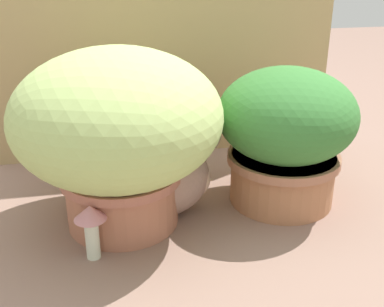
{
  "coord_description": "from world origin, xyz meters",
  "views": [
    {
      "loc": [
        -0.18,
        -1.12,
        0.71
      ],
      "look_at": [
        0.05,
        0.06,
        0.18
      ],
      "focal_mm": 45.26,
      "sensor_mm": 36.0,
      "label": 1
    }
  ],
  "objects_px": {
    "leafy_planter": "(285,132)",
    "cat": "(170,174)",
    "mushroom_ornament_pink": "(91,222)",
    "grass_planter": "(118,128)"
  },
  "relations": [
    {
      "from": "leafy_planter",
      "to": "cat",
      "type": "height_order",
      "value": "leafy_planter"
    },
    {
      "from": "cat",
      "to": "mushroom_ornament_pink",
      "type": "relative_size",
      "value": 2.72
    },
    {
      "from": "grass_planter",
      "to": "mushroom_ornament_pink",
      "type": "height_order",
      "value": "grass_planter"
    },
    {
      "from": "cat",
      "to": "mushroom_ornament_pink",
      "type": "height_order",
      "value": "cat"
    },
    {
      "from": "mushroom_ornament_pink",
      "to": "cat",
      "type": "bearing_deg",
      "value": 39.08
    },
    {
      "from": "grass_planter",
      "to": "leafy_planter",
      "type": "distance_m",
      "value": 0.47
    },
    {
      "from": "leafy_planter",
      "to": "cat",
      "type": "distance_m",
      "value": 0.35
    },
    {
      "from": "leafy_planter",
      "to": "cat",
      "type": "bearing_deg",
      "value": -177.78
    },
    {
      "from": "grass_planter",
      "to": "mushroom_ornament_pink",
      "type": "relative_size",
      "value": 3.75
    },
    {
      "from": "leafy_planter",
      "to": "mushroom_ornament_pink",
      "type": "relative_size",
      "value": 2.79
    }
  ]
}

